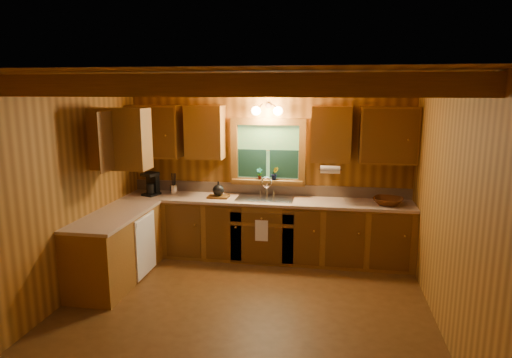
{
  "coord_description": "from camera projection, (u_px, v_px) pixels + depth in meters",
  "views": [
    {
      "loc": [
        0.93,
        -4.67,
        2.46
      ],
      "look_at": [
        0.0,
        0.8,
        1.35
      ],
      "focal_mm": 31.48,
      "sensor_mm": 36.0,
      "label": 1
    }
  ],
  "objects": [
    {
      "name": "dishwasher_panel",
      "position": [
        146.0,
        245.0,
        5.96
      ],
      "size": [
        0.02,
        0.6,
        0.8
      ],
      "primitive_type": "cube",
      "color": "white",
      "rests_on": "base_cabinets"
    },
    {
      "name": "utensil_crock",
      "position": [
        174.0,
        189.0,
        6.8
      ],
      "size": [
        0.11,
        0.11,
        0.32
      ],
      "rotation": [
        0.0,
        0.0,
        0.07
      ],
      "color": "silver",
      "rests_on": "countertop"
    },
    {
      "name": "wicker_basket",
      "position": [
        388.0,
        201.0,
        6.17
      ],
      "size": [
        0.5,
        0.5,
        0.1
      ],
      "primitive_type": "imported",
      "rotation": [
        0.0,
        0.0,
        -0.28
      ],
      "color": "#48230C",
      "rests_on": "countertop"
    },
    {
      "name": "potted_plant_right",
      "position": [
        275.0,
        173.0,
        6.64
      ],
      "size": [
        0.12,
        0.11,
        0.2
      ],
      "primitive_type": "imported",
      "rotation": [
        0.0,
        0.0,
        0.2
      ],
      "color": "#583513",
      "rests_on": "window_sill"
    },
    {
      "name": "countertop",
      "position": [
        228.0,
        204.0,
        6.3
      ],
      "size": [
        4.2,
        2.24,
        0.04
      ],
      "color": "tan",
      "rests_on": "base_cabinets"
    },
    {
      "name": "teakettle",
      "position": [
        218.0,
        190.0,
        6.57
      ],
      "size": [
        0.17,
        0.17,
        0.21
      ],
      "rotation": [
        0.0,
        0.0,
        0.38
      ],
      "color": "black",
      "rests_on": "cutting_board"
    },
    {
      "name": "upper_cabinets",
      "position": [
        224.0,
        135.0,
        6.26
      ],
      "size": [
        4.19,
        1.77,
        0.78
      ],
      "color": "brown",
      "rests_on": "room"
    },
    {
      "name": "potted_plant_left",
      "position": [
        259.0,
        174.0,
        6.68
      ],
      "size": [
        0.1,
        0.07,
        0.18
      ],
      "primitive_type": "imported",
      "rotation": [
        0.0,
        0.0,
        -0.06
      ],
      "color": "#583513",
      "rests_on": "window_sill"
    },
    {
      "name": "coffee_maker",
      "position": [
        152.0,
        184.0,
        6.74
      ],
      "size": [
        0.19,
        0.25,
        0.34
      ],
      "rotation": [
        0.0,
        0.0,
        -0.34
      ],
      "color": "black",
      "rests_on": "countertop"
    },
    {
      "name": "dish_towel",
      "position": [
        262.0,
        231.0,
        6.27
      ],
      "size": [
        0.18,
        0.01,
        0.3
      ],
      "primitive_type": "cube",
      "color": "white",
      "rests_on": "base_cabinets"
    },
    {
      "name": "ceiling_beams",
      "position": [
        243.0,
        86.0,
        4.66
      ],
      "size": [
        4.2,
        2.54,
        0.18
      ],
      "color": "brown",
      "rests_on": "room"
    },
    {
      "name": "backsplash",
      "position": [
        268.0,
        189.0,
        6.78
      ],
      "size": [
        4.2,
        0.02,
        0.16
      ],
      "primitive_type": "cube",
      "color": "tan",
      "rests_on": "room"
    },
    {
      "name": "sink",
      "position": [
        265.0,
        202.0,
        6.53
      ],
      "size": [
        0.82,
        0.48,
        0.43
      ],
      "color": "silver",
      "rests_on": "countertop"
    },
    {
      "name": "window",
      "position": [
        268.0,
        153.0,
        6.66
      ],
      "size": [
        1.12,
        0.08,
        1.0
      ],
      "color": "brown",
      "rests_on": "room"
    },
    {
      "name": "room",
      "position": [
        244.0,
        198.0,
        4.9
      ],
      "size": [
        4.2,
        4.2,
        4.2
      ],
      "color": "#533314",
      "rests_on": "ground"
    },
    {
      "name": "paper_towel_roll",
      "position": [
        330.0,
        170.0,
        6.21
      ],
      "size": [
        0.27,
        0.11,
        0.11
      ],
      "primitive_type": "cylinder",
      "rotation": [
        0.0,
        1.57,
        0.0
      ],
      "color": "white",
      "rests_on": "upper_cabinets"
    },
    {
      "name": "window_sill",
      "position": [
        267.0,
        181.0,
        6.69
      ],
      "size": [
        1.06,
        0.14,
        0.04
      ],
      "primitive_type": "cube",
      "color": "brown",
      "rests_on": "room"
    },
    {
      "name": "base_cabinets",
      "position": [
        228.0,
        235.0,
        6.39
      ],
      "size": [
        4.2,
        2.22,
        0.86
      ],
      "color": "brown",
      "rests_on": "ground"
    },
    {
      "name": "cutting_board",
      "position": [
        218.0,
        197.0,
        6.59
      ],
      "size": [
        0.31,
        0.22,
        0.03
      ],
      "primitive_type": "cube",
      "rotation": [
        0.0,
        0.0,
        0.01
      ],
      "color": "#583513",
      "rests_on": "countertop"
    },
    {
      "name": "wall_sconce",
      "position": [
        267.0,
        111.0,
        6.42
      ],
      "size": [
        0.45,
        0.21,
        0.17
      ],
      "color": "black",
      "rests_on": "room"
    }
  ]
}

